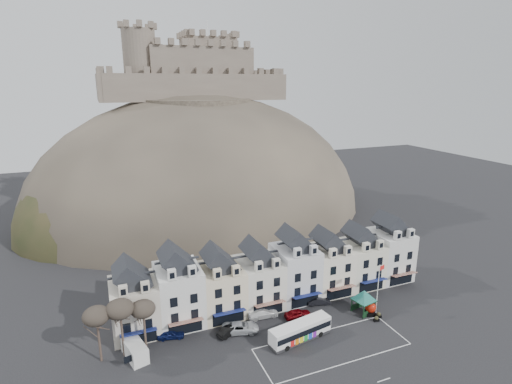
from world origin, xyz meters
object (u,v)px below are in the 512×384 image
bus_shelter (364,295)px  bus (300,330)px  car_silver (240,327)px  car_white (262,313)px  car_black (230,331)px  white_van (135,350)px  car_charcoal (319,301)px  car_navy (171,334)px  red_buoy (370,308)px  car_maroon (298,314)px  flagpole (378,286)px

bus_shelter → bus: bearing=179.9°
bus_shelter → car_silver: (-20.68, 2.47, -2.34)m
car_white → car_black: bearing=113.7°
bus → bus_shelter: bearing=1.2°
white_van → car_charcoal: bearing=-10.4°
bus → car_charcoal: 10.61m
white_van → car_navy: 5.93m
red_buoy → car_charcoal: 8.61m
bus_shelter → car_black: 22.64m
car_maroon → car_charcoal: 5.68m
bus → car_silver: bearing=136.5°
bus_shelter → car_white: bearing=151.5°
car_maroon → bus: bearing=160.8°
car_black → car_charcoal: bearing=-102.3°
bus → bus_shelter: (13.09, 2.58, 1.57)m
car_black → car_maroon: car_maroon is taller
car_maroon → car_black: bearing=95.5°
bus → red_buoy: 13.90m
red_buoy → car_charcoal: (-6.29, 5.87, -0.46)m
bus → car_charcoal: (7.52, 7.43, -0.89)m
white_van → car_navy: white_van is taller
bus → car_black: (-9.28, 5.04, -0.87)m
bus_shelter → car_black: size_ratio=1.49×
bus → car_navy: (-17.74, 7.54, -0.88)m
bus → flagpole: size_ratio=1.18×
bus → car_navy: bus is taller
bus_shelter → car_navy: size_ratio=1.56×
red_buoy → car_charcoal: red_buoy is taller
flagpole → car_maroon: (-12.71, 3.58, -4.23)m
car_black → car_silver: 1.70m
white_van → car_black: bearing=-14.9°
bus → flagpole: 15.49m
flagpole → car_silver: (-22.62, 3.47, -4.19)m
red_buoy → car_maroon: 12.04m
red_buoy → white_van: bearing=174.6°
flagpole → car_charcoal: flagpole is taller
bus_shelter → flagpole: bearing=-38.7°
bus → car_charcoal: bearing=34.8°
flagpole → white_van: size_ratio=1.60×
red_buoy → car_black: size_ratio=0.53×
red_buoy → flagpole: bearing=0.3°
bus → car_maroon: size_ratio=2.35×
flagpole → car_maroon: 13.86m
car_white → car_charcoal: car_white is taller
bus → bus_shelter: 13.43m
red_buoy → bus: bearing=-173.5°
car_charcoal → car_black: bearing=111.2°
white_van → car_maroon: 25.42m
car_white → car_maroon: bearing=-112.4°
white_van → car_white: bearing=-7.8°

